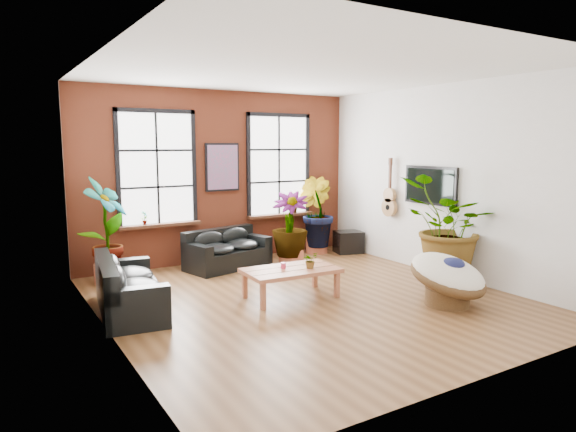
{
  "coord_description": "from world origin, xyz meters",
  "views": [
    {
      "loc": [
        -4.33,
        -6.5,
        2.42
      ],
      "look_at": [
        0.0,
        0.6,
        1.25
      ],
      "focal_mm": 32.0,
      "sensor_mm": 36.0,
      "label": 1
    }
  ],
  "objects_px": {
    "coffee_table": "(291,272)",
    "papasan_chair": "(448,277)",
    "sofa_back": "(226,250)",
    "sofa_left": "(126,288)"
  },
  "relations": [
    {
      "from": "sofa_back",
      "to": "papasan_chair",
      "type": "bearing_deg",
      "value": -78.11
    },
    {
      "from": "papasan_chair",
      "to": "coffee_table",
      "type": "bearing_deg",
      "value": 124.01
    },
    {
      "from": "coffee_table",
      "to": "papasan_chair",
      "type": "height_order",
      "value": "papasan_chair"
    },
    {
      "from": "sofa_back",
      "to": "coffee_table",
      "type": "relative_size",
      "value": 1.18
    },
    {
      "from": "sofa_left",
      "to": "coffee_table",
      "type": "bearing_deg",
      "value": -97.39
    },
    {
      "from": "sofa_left",
      "to": "sofa_back",
      "type": "bearing_deg",
      "value": -46.32
    },
    {
      "from": "sofa_back",
      "to": "coffee_table",
      "type": "xyz_separation_m",
      "value": [
        0.03,
        -2.37,
        0.08
      ]
    },
    {
      "from": "coffee_table",
      "to": "papasan_chair",
      "type": "xyz_separation_m",
      "value": [
        1.82,
        -1.56,
        0.02
      ]
    },
    {
      "from": "sofa_left",
      "to": "papasan_chair",
      "type": "xyz_separation_m",
      "value": [
        4.22,
        -2.22,
        0.09
      ]
    },
    {
      "from": "coffee_table",
      "to": "papasan_chair",
      "type": "distance_m",
      "value": 2.4
    }
  ]
}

